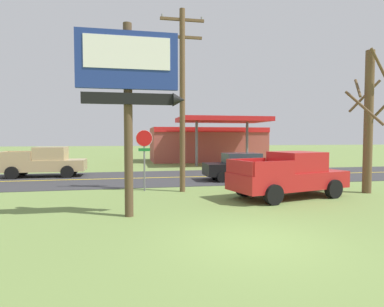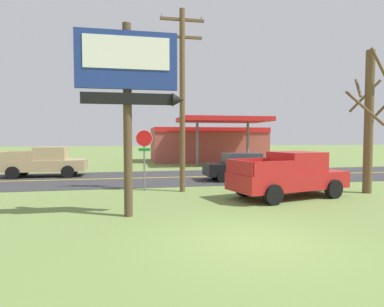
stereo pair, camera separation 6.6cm
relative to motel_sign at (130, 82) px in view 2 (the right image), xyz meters
name	(u,v)px [view 2 (the right image)]	position (x,y,z in m)	size (l,w,h in m)	color
ground_plane	(253,241)	(2.98, -3.08, -4.35)	(180.00, 180.00, 0.00)	olive
road_asphalt	(177,177)	(2.98, 9.92, -4.34)	(140.00, 8.00, 0.02)	#333335
road_centre_line	(177,177)	(2.98, 9.92, -4.33)	(126.00, 0.20, 0.01)	gold
motel_sign	(130,82)	(0.00, 0.00, 0.00)	(3.43, 0.54, 6.25)	brown
stop_sign	(144,149)	(0.67, 5.07, -2.33)	(0.80, 0.08, 2.95)	slate
utility_pole	(182,95)	(2.45, 4.57, 0.26)	(2.08, 0.26, 8.58)	brown
bare_tree	(369,119)	(10.84, 2.54, -0.94)	(2.11, 2.11, 6.57)	brown
gas_station	(208,143)	(8.37, 23.53, -2.41)	(12.00, 11.50, 4.40)	#A84C42
pickup_red_parked_on_lawn	(290,175)	(6.75, 2.21, -3.39)	(5.52, 3.17, 1.96)	red
pickup_tan_on_road	(46,162)	(-5.44, 11.92, -3.39)	(5.20, 2.24, 1.96)	tan
car_black_near_lane	(240,166)	(6.52, 7.92, -3.52)	(4.20, 2.00, 1.64)	black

